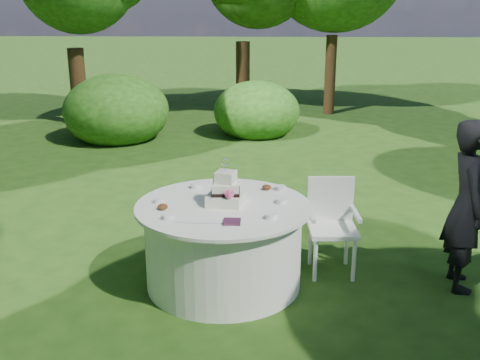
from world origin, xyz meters
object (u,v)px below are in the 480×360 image
Objects in this scene: guest at (467,206)px; napkins at (232,222)px; table at (223,244)px; cake at (226,192)px; chair at (332,219)px.

napkins is at bearing 107.92° from guest.
cake is at bearing 36.31° from table.
cake is 1.10m from chair.
cake is at bearing 100.09° from napkins.
chair is at bearing 18.27° from cake.
chair reaches higher than napkins.
table is (-0.10, 0.43, -0.39)m from napkins.
cake is at bearing -161.73° from chair.
chair is (0.98, 0.32, -0.36)m from cake.
table is 1.07m from chair.
cake is (0.02, 0.02, 0.50)m from table.
chair is (-1.14, 0.29, -0.25)m from guest.
guest is at bearing 1.02° from cake.
cake reaches higher than napkins.
napkins is 0.46m from cake.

